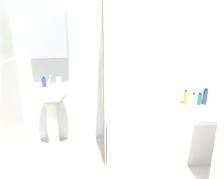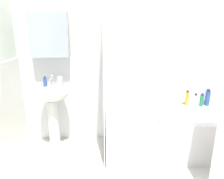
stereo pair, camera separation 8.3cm
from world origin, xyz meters
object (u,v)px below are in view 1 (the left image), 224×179
Objects in this scene: body_wash_bottle at (200,99)px; sink at (51,104)px; lotion_bottle at (205,97)px; shampoo_bottle at (193,99)px; towel_folded at (168,116)px; soap_dispenser at (44,82)px; toothbrush_cup at (59,81)px; bathtub at (164,132)px; conditioner_bottle at (185,98)px.

sink is at bearing -177.28° from body_wash_bottle.
lotion_bottle is at bearing 3.35° from sink.
sink is 1.96m from shampoo_bottle.
sink is at bearing 165.78° from towel_folded.
lotion_bottle is (2.20, 0.12, -0.28)m from soap_dispenser.
toothbrush_cup is at bearing 21.29° from soap_dispenser.
lotion_bottle is (0.67, 0.30, 0.37)m from bathtub.
towel_folded is (1.50, -0.37, -0.35)m from soap_dispenser.
soap_dispenser reaches higher than lotion_bottle.
towel_folded is at bearing -18.27° from toothbrush_cup.
body_wash_bottle is at bearing -9.74° from conditioner_bottle.
sink reaches higher than conditioner_bottle.
sink is at bearing -146.21° from toothbrush_cup.
sink is 3.94× the size of conditioner_bottle.
bathtub is (1.36, -0.25, -0.65)m from toothbrush_cup.
lotion_bottle is (2.14, 0.13, 0.00)m from sink.
sink is 3.28× the size of towel_folded.
body_wash_bottle is at bearing 2.48° from soap_dispenser.
soap_dispenser is at bearing 166.15° from towel_folded.
toothbrush_cup is at bearing 169.70° from bathtub.
shampoo_bottle is at bearing -173.13° from lotion_bottle.
lotion_bottle is at bearing 24.12° from bathtub.
body_wash_bottle is at bearing -163.30° from lotion_bottle.
toothbrush_cup reaches higher than lotion_bottle.
bathtub is 0.36m from towel_folded.
conditioner_bottle is (0.38, 0.30, 0.36)m from bathtub.
shampoo_bottle is at bearing 0.91° from toothbrush_cup.
conditioner_bottle is (-0.20, 0.03, 0.02)m from body_wash_bottle.
bathtub is 0.61m from conditioner_bottle.
soap_dispenser is at bearing -176.90° from lotion_bottle.
body_wash_bottle reaches higher than towel_folded.
shampoo_bottle is at bearing 2.76° from soap_dispenser.
soap_dispenser is 0.09× the size of bathtub.
body_wash_bottle is at bearing 25.26° from bathtub.
conditioner_bottle reaches higher than body_wash_bottle.
sink reaches higher than body_wash_bottle.
lotion_bottle is at bearing 6.87° from shampoo_bottle.
towel_folded is at bearing -138.01° from shampoo_bottle.
conditioner_bottle is (1.74, 0.06, -0.29)m from toothbrush_cup.
toothbrush_cup is 0.57× the size of body_wash_bottle.
conditioner_bottle is at bearing 50.16° from towel_folded.
towel_folded is (-0.70, -0.49, -0.07)m from lotion_bottle.
lotion_bottle is (2.03, 0.05, -0.28)m from toothbrush_cup.
lotion_bottle is 1.29× the size of shampoo_bottle.
shampoo_bottle reaches higher than towel_folded.
body_wash_bottle is 0.20m from conditioner_bottle.
soap_dispenser is at bearing -177.24° from shampoo_bottle.
lotion_bottle is 0.86m from towel_folded.
body_wash_bottle is (2.11, 0.09, -0.31)m from soap_dispenser.
soap_dispenser is 0.73× the size of body_wash_bottle.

